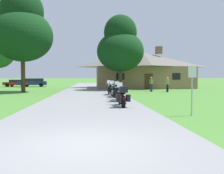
% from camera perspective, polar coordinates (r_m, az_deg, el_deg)
% --- Properties ---
extents(ground_plane, '(500.00, 500.00, 0.00)m').
position_cam_1_polar(ground_plane, '(25.81, -5.30, -1.31)').
color(ground_plane, '#42752D').
extents(asphalt_driveway, '(6.40, 80.00, 0.06)m').
position_cam_1_polar(asphalt_driveway, '(23.81, -5.35, -1.55)').
color(asphalt_driveway, slate).
rests_on(asphalt_driveway, ground).
extents(motorcycle_blue_nearest_to_camera, '(0.73, 2.08, 1.30)m').
position_cam_1_polar(motorcycle_blue_nearest_to_camera, '(13.20, 2.41, -2.26)').
color(motorcycle_blue_nearest_to_camera, black).
rests_on(motorcycle_blue_nearest_to_camera, asphalt_driveway).
extents(motorcycle_red_second_in_row, '(0.76, 2.08, 1.30)m').
position_cam_1_polar(motorcycle_red_second_in_row, '(16.16, 1.36, -1.39)').
color(motorcycle_red_second_in_row, black).
rests_on(motorcycle_red_second_in_row, asphalt_driveway).
extents(motorcycle_green_third_in_row, '(0.71, 2.08, 1.30)m').
position_cam_1_polar(motorcycle_green_third_in_row, '(19.12, 0.53, -0.76)').
color(motorcycle_green_third_in_row, black).
rests_on(motorcycle_green_third_in_row, asphalt_driveway).
extents(motorcycle_yellow_farthest_in_row, '(0.84, 2.08, 1.30)m').
position_cam_1_polar(motorcycle_yellow_farthest_in_row, '(21.69, -0.30, -0.41)').
color(motorcycle_yellow_farthest_in_row, black).
rests_on(motorcycle_yellow_farthest_in_row, asphalt_driveway).
extents(stone_lodge, '(14.61, 8.40, 6.26)m').
position_cam_1_polar(stone_lodge, '(36.89, 7.24, 4.10)').
color(stone_lodge, '#896B4C').
rests_on(stone_lodge, ground).
extents(bystander_olive_shirt_near_lodge, '(0.48, 0.37, 1.67)m').
position_cam_1_polar(bystander_olive_shirt_near_lodge, '(27.36, 9.28, 0.83)').
color(bystander_olive_shirt_near_lodge, navy).
rests_on(bystander_olive_shirt_near_lodge, ground).
extents(bystander_tan_shirt_beside_signpost, '(0.29, 0.54, 1.67)m').
position_cam_1_polar(bystander_tan_shirt_beside_signpost, '(27.00, 12.99, 0.78)').
color(bystander_tan_shirt_beside_signpost, black).
rests_on(bystander_tan_shirt_beside_signpost, ground).
extents(metal_signpost_roadside, '(0.36, 0.06, 2.14)m').
position_cam_1_polar(metal_signpost_roadside, '(10.92, 18.41, 0.53)').
color(metal_signpost_roadside, '#9EA0A5').
rests_on(metal_signpost_roadside, ground).
extents(tree_left_near, '(6.46, 6.46, 11.06)m').
position_cam_1_polar(tree_left_near, '(28.21, -20.44, 12.78)').
color(tree_left_near, '#422D19').
rests_on(tree_left_near, ground).
extents(tree_by_lodge_front, '(5.81, 5.81, 9.31)m').
position_cam_1_polar(tree_by_lodge_front, '(30.27, 1.98, 9.68)').
color(tree_by_lodge_front, '#422D19').
rests_on(tree_by_lodge_front, ground).
extents(parked_navy_suv_far_left, '(4.82, 2.50, 1.40)m').
position_cam_1_polar(parked_navy_suv_far_left, '(42.37, -18.21, 1.10)').
color(parked_navy_suv_far_left, navy).
rests_on(parked_navy_suv_far_left, ground).
extents(parked_red_sedan_far_left, '(4.39, 2.32, 1.20)m').
position_cam_1_polar(parked_red_sedan_far_left, '(43.12, -21.52, 0.90)').
color(parked_red_sedan_far_left, maroon).
rests_on(parked_red_sedan_far_left, ground).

